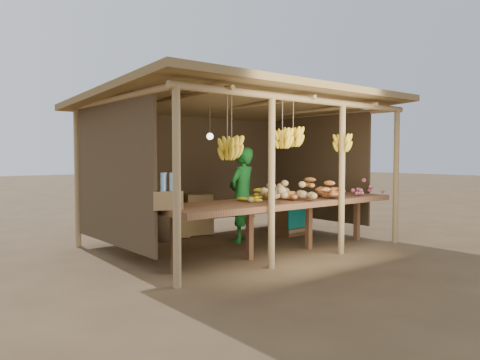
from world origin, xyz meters
TOP-DOWN VIEW (x-y plane):
  - ground at (0.00, 0.00)m, footprint 60.00×60.00m
  - stall_structure at (-0.06, -0.09)m, footprint 4.70×3.50m
  - counter at (0.00, -0.95)m, footprint 3.90×1.05m
  - potato_heap at (-0.22, -1.16)m, footprint 1.12×0.70m
  - sweet_potato_heap at (0.44, -1.18)m, footprint 0.96×0.64m
  - onion_heap at (1.72, -1.16)m, footprint 0.84×0.69m
  - banana_pile at (-0.30, -0.82)m, footprint 0.64×0.50m
  - tomato_basin at (-1.90, -0.80)m, footprint 0.37×0.37m
  - bottle_box at (-1.90, -0.94)m, footprint 0.43×0.39m
  - vendor at (0.18, 0.16)m, footprint 0.66×0.53m
  - tarp_crate at (1.32, 0.19)m, footprint 0.65×0.57m
  - carton_stack at (-0.16, 1.20)m, footprint 1.05×0.49m
  - burlap_sacks at (-1.01, 1.05)m, footprint 0.90×0.47m

SIDE VIEW (x-z plane):
  - ground at x=0.00m, z-range 0.00..0.00m
  - burlap_sacks at x=-1.01m, z-range -0.04..0.59m
  - tarp_crate at x=1.32m, z-range -0.07..0.67m
  - carton_stack at x=-0.16m, z-range -0.04..0.69m
  - counter at x=0.00m, z-range 0.34..1.14m
  - vendor at x=0.18m, z-range 0.00..1.58m
  - tomato_basin at x=-1.90m, z-range 0.78..0.98m
  - bottle_box at x=-1.90m, z-range 0.75..1.19m
  - banana_pile at x=-0.30m, z-range 0.80..1.15m
  - onion_heap at x=1.72m, z-range 0.80..1.15m
  - sweet_potato_heap at x=0.44m, z-range 0.80..1.15m
  - potato_heap at x=-0.22m, z-range 0.80..1.17m
  - stall_structure at x=-0.06m, z-range 0.69..3.12m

